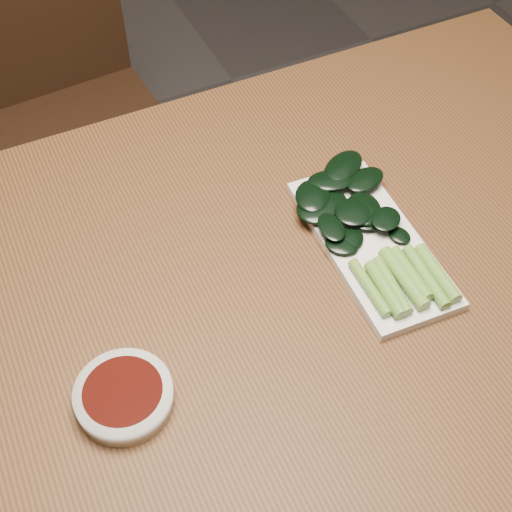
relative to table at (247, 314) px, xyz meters
name	(u,v)px	position (x,y,z in m)	size (l,w,h in m)	color
ground	(250,494)	(0.00, 0.00, -0.68)	(6.00, 6.00, 0.00)	#312F2F
table	(247,314)	(0.00, 0.00, 0.00)	(1.40, 0.80, 0.75)	#4B2C15
chair_far	(63,103)	(-0.08, 0.82, -0.19)	(0.43, 0.43, 0.89)	black
sauce_bowl	(124,396)	(-0.20, -0.10, 0.09)	(0.11, 0.11, 0.03)	silver
serving_plate	(371,243)	(0.18, -0.02, 0.08)	(0.14, 0.29, 0.01)	silver
gai_lan	(360,224)	(0.18, 0.01, 0.10)	(0.16, 0.31, 0.02)	#5C8A2F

